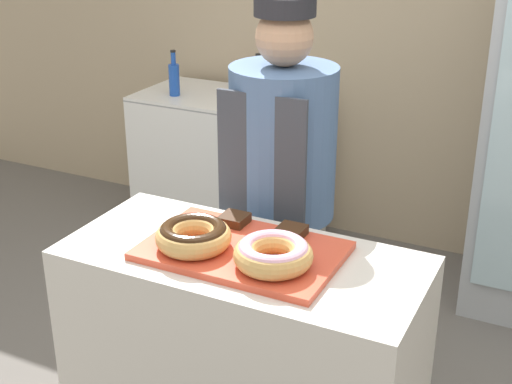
{
  "coord_description": "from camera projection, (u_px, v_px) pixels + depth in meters",
  "views": [
    {
      "loc": [
        0.95,
        -1.81,
        1.99
      ],
      "look_at": [
        0.0,
        0.1,
        1.09
      ],
      "focal_mm": 50.0,
      "sensor_mm": 36.0,
      "label": 1
    }
  ],
  "objects": [
    {
      "name": "brownie_back_right",
      "position": [
        291.0,
        231.0,
        2.36
      ],
      "size": [
        0.09,
        0.09,
        0.03
      ],
      "color": "#382111",
      "rests_on": "serving_tray"
    },
    {
      "name": "bottle_red",
      "position": [
        254.0,
        77.0,
        4.27
      ],
      "size": [
        0.08,
        0.08,
        0.2
      ],
      "color": "red",
      "rests_on": "chest_freezer"
    },
    {
      "name": "bottle_blue",
      "position": [
        174.0,
        78.0,
        4.14
      ],
      "size": [
        0.06,
        0.06,
        0.27
      ],
      "color": "#1E4CB2",
      "rests_on": "chest_freezer"
    },
    {
      "name": "serving_tray",
      "position": [
        242.0,
        251.0,
        2.3
      ],
      "size": [
        0.63,
        0.41,
        0.02
      ],
      "color": "#D84C33",
      "rests_on": "display_counter"
    },
    {
      "name": "chest_freezer",
      "position": [
        229.0,
        167.0,
        4.33
      ],
      "size": [
        1.07,
        0.58,
        0.89
      ],
      "color": "white",
      "rests_on": "ground_plane"
    },
    {
      "name": "display_counter",
      "position": [
        243.0,
        370.0,
        2.48
      ],
      "size": [
        1.19,
        0.55,
        0.91
      ],
      "color": "beige",
      "rests_on": "ground_plane"
    },
    {
      "name": "bottle_green",
      "position": [
        297.0,
        94.0,
        3.91
      ],
      "size": [
        0.08,
        0.08,
        0.2
      ],
      "color": "#2D8C38",
      "rests_on": "chest_freezer"
    },
    {
      "name": "donut_light_glaze",
      "position": [
        273.0,
        253.0,
        2.16
      ],
      "size": [
        0.25,
        0.25,
        0.08
      ],
      "color": "tan",
      "rests_on": "serving_tray"
    },
    {
      "name": "wall_back",
      "position": [
        421.0,
        18.0,
        3.89
      ],
      "size": [
        8.0,
        0.06,
        2.7
      ],
      "color": "tan",
      "rests_on": "ground_plane"
    },
    {
      "name": "bottle_amber",
      "position": [
        258.0,
        80.0,
        4.12
      ],
      "size": [
        0.06,
        0.06,
        0.25
      ],
      "color": "#99661E",
      "rests_on": "chest_freezer"
    },
    {
      "name": "donut_chocolate_glaze",
      "position": [
        193.0,
        235.0,
        2.28
      ],
      "size": [
        0.25,
        0.25,
        0.08
      ],
      "color": "tan",
      "rests_on": "serving_tray"
    },
    {
      "name": "baker_person",
      "position": [
        281.0,
        200.0,
        2.83
      ],
      "size": [
        0.41,
        0.41,
        1.65
      ],
      "color": "#4C4C51",
      "rests_on": "ground_plane"
    },
    {
      "name": "brownie_back_left",
      "position": [
        234.0,
        219.0,
        2.45
      ],
      "size": [
        0.09,
        0.09,
        0.03
      ],
      "color": "#382111",
      "rests_on": "serving_tray"
    }
  ]
}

